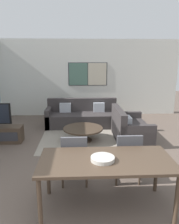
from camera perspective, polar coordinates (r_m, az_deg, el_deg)
The scene contains 9 objects.
wall_back at distance 8.24m, azimuth -1.77°, elevation 8.87°, with size 7.17×0.09×2.80m.
area_rug at distance 5.83m, azimuth -1.67°, elevation -7.45°, with size 2.25×1.80×0.01m.
sofa_main at distance 7.06m, azimuth -1.90°, elevation -1.28°, with size 2.27×0.86×0.85m.
sofa_side at distance 5.91m, azimuth 10.11°, elevation -4.53°, with size 0.86×1.43×0.85m.
coffee_table at distance 5.74m, azimuth -1.69°, elevation -4.97°, with size 1.03×1.03×0.36m.
dining_table at distance 3.12m, azimuth 4.35°, elevation -13.39°, with size 1.85×0.88×0.77m.
dining_chair_left at distance 3.77m, azimuth -3.95°, elevation -11.53°, with size 0.46×0.46×0.90m.
dining_chair_centre at distance 3.87m, azimuth 9.87°, elevation -10.95°, with size 0.46×0.46×0.90m.
fruit_bowl at distance 3.04m, azimuth 3.45°, elevation -12.00°, with size 0.33×0.33×0.05m.
Camera 1 is at (-0.13, -2.17, 2.12)m, focal length 35.00 mm.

